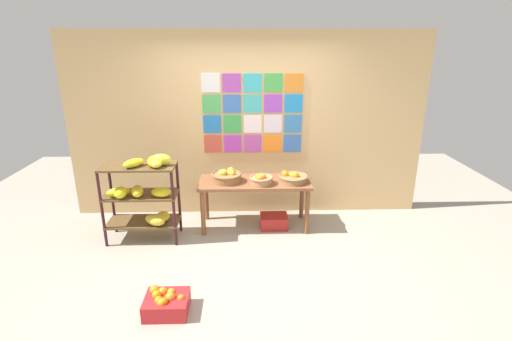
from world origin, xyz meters
name	(u,v)px	position (x,y,z in m)	size (l,w,h in m)	color
ground	(249,269)	(0.00, 0.00, 0.00)	(9.10, 9.10, 0.00)	gray
back_wall_with_art	(247,126)	(0.00, 1.58, 1.31)	(5.06, 0.07, 2.61)	tan
banana_shelf_unit	(145,193)	(-1.29, 0.71, 0.66)	(0.91, 0.47, 1.15)	#3B151E
display_table	(255,187)	(0.09, 1.06, 0.58)	(1.49, 0.60, 0.67)	brown
fruit_basket_right	(227,176)	(-0.28, 1.05, 0.74)	(0.40, 0.40, 0.18)	olive
fruit_basket_left	(261,179)	(0.18, 0.94, 0.74)	(0.31, 0.31, 0.15)	#AE7A4E
fruit_basket_centre	(292,178)	(0.60, 1.01, 0.73)	(0.39, 0.39, 0.15)	olive
produce_crate_under_table	(274,221)	(0.36, 1.02, 0.09)	(0.37, 0.30, 0.17)	#AE231F
orange_crate_foreground	(166,303)	(-0.80, -0.70, 0.10)	(0.41, 0.34, 0.22)	red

